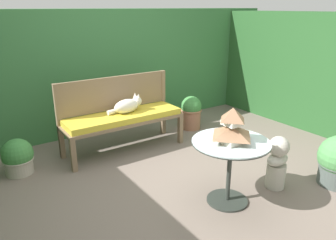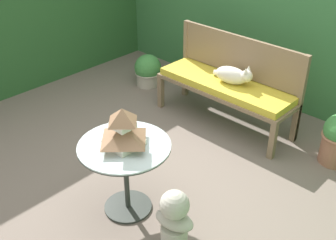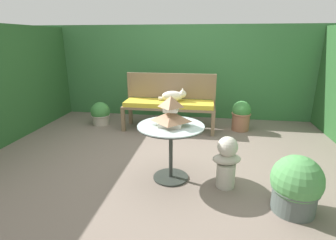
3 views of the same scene
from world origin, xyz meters
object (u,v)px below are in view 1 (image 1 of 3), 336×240
object	(u,v)px
garden_bench	(123,119)
patio_table	(230,154)
garden_bust	(277,161)
pagoda_birdhouse	(232,127)
potted_plant_patio_mid	(18,157)
cat	(127,105)
potted_plant_bench_right	(191,112)

from	to	relation	value
garden_bench	patio_table	bearing A→B (deg)	-80.68
garden_bust	patio_table	bearing A→B (deg)	161.27
garden_bench	patio_table	world-z (taller)	patio_table
pagoda_birdhouse	potted_plant_patio_mid	xyz separation A→B (m)	(-1.60, 1.79, -0.59)
cat	patio_table	bearing A→B (deg)	-92.64
potted_plant_patio_mid	potted_plant_bench_right	distance (m)	2.58
potted_plant_patio_mid	potted_plant_bench_right	xyz separation A→B (m)	(2.58, 0.07, 0.07)
cat	pagoda_birdhouse	bearing A→B (deg)	-92.64
cat	garden_bust	distance (m)	2.00
pagoda_birdhouse	potted_plant_bench_right	xyz separation A→B (m)	(0.98, 1.86, -0.52)
pagoda_birdhouse	garden_bust	size ratio (longest dim) A/B	0.58
patio_table	pagoda_birdhouse	size ratio (longest dim) A/B	2.20
garden_bust	potted_plant_bench_right	xyz separation A→B (m)	(0.36, 1.94, -0.03)
garden_bust	potted_plant_bench_right	world-z (taller)	garden_bust
garden_bench	garden_bust	distance (m)	2.00
garden_bench	garden_bust	world-z (taller)	garden_bust
cat	potted_plant_patio_mid	size ratio (longest dim) A/B	1.18
garden_bench	potted_plant_patio_mid	size ratio (longest dim) A/B	3.78
potted_plant_patio_mid	garden_bust	bearing A→B (deg)	-40.17
garden_bench	garden_bust	xyz separation A→B (m)	(0.90, -1.78, -0.13)
garden_bench	pagoda_birdhouse	world-z (taller)	pagoda_birdhouse
garden_bench	garden_bust	size ratio (longest dim) A/B	2.76
pagoda_birdhouse	patio_table	bearing A→B (deg)	0.00
cat	potted_plant_patio_mid	xyz separation A→B (m)	(-1.40, 0.07, -0.41)
garden_bust	potted_plant_patio_mid	distance (m)	2.91
garden_bust	potted_plant_bench_right	size ratio (longest dim) A/B	1.11
cat	garden_bust	world-z (taller)	cat
pagoda_birdhouse	garden_bench	bearing A→B (deg)	99.32
potted_plant_patio_mid	potted_plant_bench_right	size ratio (longest dim) A/B	0.81
patio_table	potted_plant_patio_mid	size ratio (longest dim) A/B	1.75
potted_plant_bench_right	potted_plant_patio_mid	bearing A→B (deg)	-178.51
pagoda_birdhouse	garden_bust	bearing A→B (deg)	-7.80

